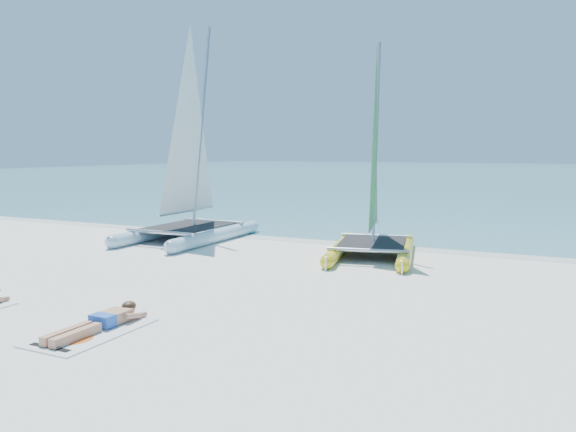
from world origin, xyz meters
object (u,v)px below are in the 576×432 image
Objects in this scene: catamaran_blue at (189,173)px; catamaran_yellow at (375,185)px; towel_b at (91,332)px; sunbather_b at (101,321)px.

catamaran_blue is 5.67m from catamaran_yellow.
catamaran_yellow is at bearing 77.26° from towel_b.
towel_b is 1.07× the size of sunbather_b.
catamaran_yellow reaches higher than towel_b.
catamaran_yellow is 8.45m from towel_b.
catamaran_blue is 8.98m from towel_b.
catamaran_yellow is 3.30× the size of sunbather_b.
sunbather_b reaches higher than towel_b.
sunbather_b is (3.84, -7.68, -1.88)m from catamaran_blue.
sunbather_b is at bearing -63.94° from catamaran_blue.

